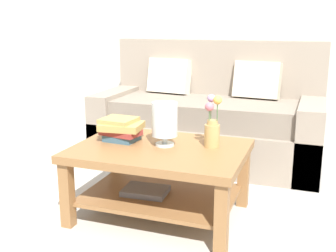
{
  "coord_description": "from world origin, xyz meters",
  "views": [
    {
      "loc": [
        0.91,
        -2.64,
        1.22
      ],
      "look_at": [
        0.01,
        -0.14,
        0.56
      ],
      "focal_mm": 44.95,
      "sensor_mm": 36.0,
      "label": 1
    }
  ],
  "objects_px": {
    "couch": "(209,120)",
    "coffee_table": "(160,166)",
    "glass_hurricane_vase": "(165,121)",
    "flower_pitcher": "(212,127)",
    "book_stack_main": "(121,129)"
  },
  "relations": [
    {
      "from": "coffee_table",
      "to": "glass_hurricane_vase",
      "type": "xyz_separation_m",
      "value": [
        0.02,
        0.04,
        0.29
      ]
    },
    {
      "from": "couch",
      "to": "glass_hurricane_vase",
      "type": "height_order",
      "value": "couch"
    },
    {
      "from": "couch",
      "to": "book_stack_main",
      "type": "distance_m",
      "value": 1.25
    },
    {
      "from": "couch",
      "to": "book_stack_main",
      "type": "height_order",
      "value": "couch"
    },
    {
      "from": "coffee_table",
      "to": "flower_pitcher",
      "type": "distance_m",
      "value": 0.42
    },
    {
      "from": "flower_pitcher",
      "to": "glass_hurricane_vase",
      "type": "bearing_deg",
      "value": -165.36
    },
    {
      "from": "coffee_table",
      "to": "glass_hurricane_vase",
      "type": "height_order",
      "value": "glass_hurricane_vase"
    },
    {
      "from": "glass_hurricane_vase",
      "to": "book_stack_main",
      "type": "bearing_deg",
      "value": 178.34
    },
    {
      "from": "coffee_table",
      "to": "flower_pitcher",
      "type": "xyz_separation_m",
      "value": [
        0.31,
        0.12,
        0.26
      ]
    },
    {
      "from": "glass_hurricane_vase",
      "to": "coffee_table",
      "type": "bearing_deg",
      "value": -115.31
    },
    {
      "from": "couch",
      "to": "coffee_table",
      "type": "bearing_deg",
      "value": -90.1
    },
    {
      "from": "glass_hurricane_vase",
      "to": "flower_pitcher",
      "type": "relative_size",
      "value": 0.84
    },
    {
      "from": "flower_pitcher",
      "to": "coffee_table",
      "type": "bearing_deg",
      "value": -159.07
    },
    {
      "from": "coffee_table",
      "to": "book_stack_main",
      "type": "height_order",
      "value": "book_stack_main"
    },
    {
      "from": "couch",
      "to": "glass_hurricane_vase",
      "type": "distance_m",
      "value": 1.24
    }
  ]
}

